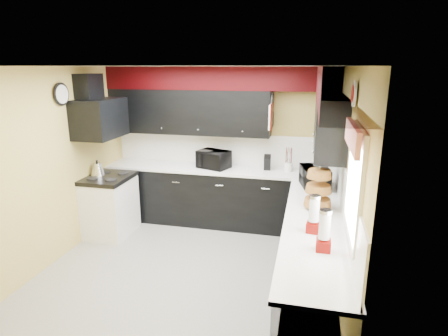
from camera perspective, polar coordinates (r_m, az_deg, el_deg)
name	(u,v)px	position (r m, az deg, el deg)	size (l,w,h in m)	color
ground	(190,269)	(4.96, -5.24, -15.07)	(3.60, 3.60, 0.00)	gray
wall_back	(222,145)	(6.14, -0.28, 3.52)	(3.60, 0.06, 2.50)	#E0C666
wall_right	(345,186)	(4.26, 18.01, -2.57)	(0.06, 3.60, 2.50)	#E0C666
wall_left	(55,166)	(5.31, -24.38, 0.25)	(0.06, 3.60, 2.50)	#E0C666
ceiling	(184,66)	(4.28, -6.07, 15.19)	(3.60, 3.60, 0.06)	white
cab_back	(218,197)	(6.08, -0.93, -4.45)	(3.60, 0.60, 0.90)	black
cab_right	(312,262)	(4.28, 13.30, -13.82)	(0.60, 3.00, 0.90)	black
counter_back	(218,169)	(5.94, -0.94, -0.18)	(3.62, 0.64, 0.04)	white
counter_right	(315,222)	(4.07, 13.71, -8.02)	(0.64, 3.02, 0.04)	white
splash_back	(222,149)	(6.15, -0.30, 2.95)	(3.60, 0.02, 0.50)	white
splash_right	(344,191)	(4.28, 17.81, -3.33)	(0.02, 3.60, 0.50)	white
upper_back	(189,112)	(6.02, -5.36, 8.52)	(2.60, 0.35, 0.70)	black
upper_right	(329,123)	(5.01, 15.74, 6.66)	(0.35, 1.80, 0.70)	black
soffit_back	(219,78)	(5.84, -0.71, 13.54)	(3.60, 0.36, 0.35)	black
soffit_right	(337,85)	(3.88, 16.83, 12.06)	(0.36, 3.24, 0.35)	black
stove	(111,207)	(5.97, -16.90, -5.70)	(0.60, 0.75, 0.86)	white
cooktop	(108,178)	(5.83, -17.25, -1.47)	(0.62, 0.77, 0.06)	black
hood	(100,118)	(5.68, -18.40, 7.20)	(0.50, 0.78, 0.55)	black
hood_duct	(89,88)	(5.71, -19.89, 11.36)	(0.24, 0.40, 0.40)	black
window	(355,184)	(3.32, 19.34, -2.26)	(0.03, 0.86, 0.96)	white
valance	(352,136)	(3.22, 18.99, 4.61)	(0.04, 0.88, 0.20)	red
pan_top	(272,101)	(5.65, 7.35, 10.06)	(0.03, 0.22, 0.40)	black
pan_mid	(271,119)	(5.55, 7.12, 7.38)	(0.03, 0.28, 0.46)	black
pan_low	(272,119)	(5.81, 7.39, 7.42)	(0.03, 0.24, 0.42)	black
cut_board	(271,117)	(5.43, 7.11, 7.73)	(0.03, 0.26, 0.35)	white
baskets	(318,188)	(4.31, 14.18, -3.04)	(0.27, 0.27, 0.50)	brown
clock	(61,94)	(5.35, -23.57, 10.27)	(0.03, 0.30, 0.30)	black
deco_plate	(354,94)	(3.73, 19.23, 10.60)	(0.03, 0.24, 0.24)	white
toaster_oven	(213,159)	(5.91, -1.63, 1.34)	(0.48, 0.40, 0.28)	black
microwave	(315,177)	(5.10, 13.72, -1.40)	(0.49, 0.33, 0.27)	black
utensil_crock	(288,167)	(5.81, 9.77, 0.17)	(0.13, 0.13, 0.14)	silver
knife_block	(267,163)	(5.83, 6.61, 0.81)	(0.10, 0.15, 0.23)	black
kettle	(97,169)	(5.90, -18.73, -0.17)	(0.21, 0.21, 0.18)	#AEAEB2
dispenser_a	(314,216)	(3.72, 13.52, -7.12)	(0.12, 0.12, 0.34)	maroon
dispenser_b	(324,233)	(3.39, 15.02, -9.48)	(0.13, 0.13, 0.34)	maroon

